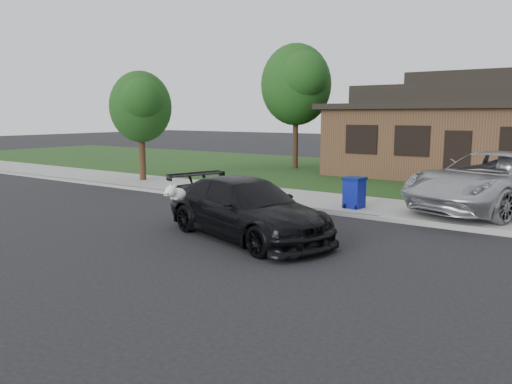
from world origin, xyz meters
The scene contains 11 objects.
ground centered at (0.00, 0.00, 0.00)m, with size 120.00×120.00×0.00m, color black.
sidewalk centered at (0.00, 5.00, 0.06)m, with size 60.00×3.00×0.12m, color gray.
curb centered at (0.00, 3.50, 0.06)m, with size 60.00×0.12×0.12m, color gray.
lawn centered at (0.00, 13.00, 0.07)m, with size 60.00×13.00×0.13m, color #193814.
driveway centered at (6.00, 10.00, 0.07)m, with size 4.50×13.00×0.14m, color gray.
sedan centered at (1.89, -0.16, 0.70)m, with size 5.20×3.31×1.40m.
minivan centered at (6.17, 6.20, 0.99)m, with size 2.81×6.09×1.69m, color #A3A6AA.
recycling_bin centered at (2.67, 4.28, 0.59)m, with size 0.62×0.63×0.93m.
house centered at (4.00, 15.00, 2.13)m, with size 12.60×8.60×4.65m.
tree_0 centered at (-4.34, 12.88, 4.48)m, with size 3.78×3.60×6.34m.
tree_2 centered at (-7.38, 5.11, 3.27)m, with size 2.73×2.60×4.59m.
Camera 1 is at (8.68, -9.50, 2.89)m, focal length 35.00 mm.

